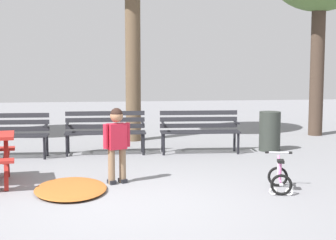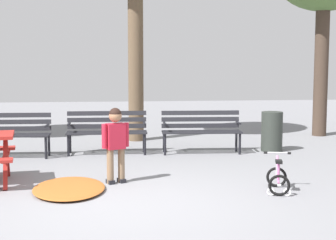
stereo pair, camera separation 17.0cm
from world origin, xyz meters
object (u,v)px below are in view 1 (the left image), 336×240
at_px(trash_bin, 270,131).
at_px(park_bench_left, 105,129).
at_px(park_bench_right, 199,128).
at_px(child_standing, 117,139).
at_px(park_bench_far_left, 6,131).
at_px(kids_bicycle, 280,177).

bearing_deg(trash_bin, park_bench_left, 178.35).
relative_size(park_bench_right, trash_bin, 1.98).
distance_m(park_bench_left, trash_bin, 3.40).
bearing_deg(child_standing, trash_bin, 37.63).
distance_m(park_bench_far_left, kids_bicycle, 5.40).
bearing_deg(park_bench_far_left, park_bench_left, 5.43).
relative_size(park_bench_far_left, kids_bicycle, 2.62).
bearing_deg(park_bench_right, trash_bin, 0.98).
distance_m(park_bench_left, kids_bicycle, 4.19).
relative_size(child_standing, trash_bin, 1.41).
relative_size(park_bench_left, trash_bin, 1.96).
xyz_separation_m(park_bench_far_left, child_standing, (2.03, -2.43, 0.17)).
bearing_deg(child_standing, kids_bicycle, -19.05).
bearing_deg(park_bench_far_left, trash_bin, 0.89).
bearing_deg(kids_bicycle, park_bench_far_left, 143.28).
relative_size(park_bench_far_left, child_standing, 1.40).
relative_size(kids_bicycle, trash_bin, 0.75).
bearing_deg(park_bench_right, park_bench_left, 176.29).
bearing_deg(kids_bicycle, park_bench_left, 125.44).
height_order(park_bench_left, kids_bicycle, park_bench_left).
bearing_deg(child_standing, park_bench_right, 54.65).
height_order(park_bench_far_left, park_bench_right, same).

